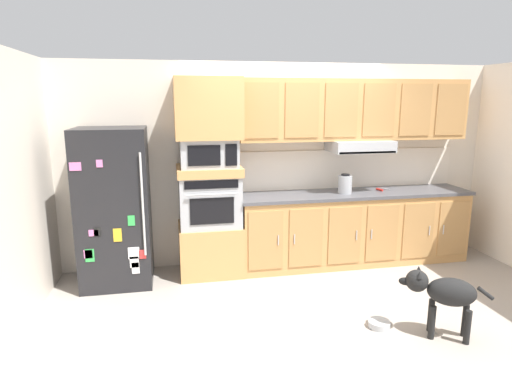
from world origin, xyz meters
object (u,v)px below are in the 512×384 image
refrigerator (115,207)px  electric_kettle (345,184)px  microwave (208,152)px  built_in_oven (210,200)px  dog_food_bowl (379,324)px  screwdriver (380,189)px  dog (443,292)px

refrigerator → electric_kettle: (2.73, 0.02, 0.15)m
microwave → electric_kettle: microwave is taller
built_in_oven → dog_food_bowl: 2.31m
microwave → screwdriver: (2.17, 0.01, -0.53)m
built_in_oven → microwave: size_ratio=1.09×
built_in_oven → electric_kettle: built_in_oven is taller
refrigerator → built_in_oven: refrigerator is taller
microwave → built_in_oven: bearing=179.2°
refrigerator → dog_food_bowl: size_ratio=8.80×
screwdriver → dog_food_bowl: size_ratio=0.79×
electric_kettle → dog: bearing=-84.3°
refrigerator → dog: 3.45m
screwdriver → electric_kettle: electric_kettle is taller
dog → electric_kettle: bearing=-55.8°
screwdriver → dog: 1.97m
refrigerator → screwdriver: 3.24m
microwave → dog: size_ratio=0.91×
refrigerator → dog: size_ratio=2.50×
refrigerator → built_in_oven: bearing=3.6°
built_in_oven → electric_kettle: bearing=-1.6°
refrigerator → electric_kettle: bearing=0.4°
refrigerator → screwdriver: refrigerator is taller
built_in_oven → electric_kettle: 1.67m
built_in_oven → dog_food_bowl: size_ratio=3.50×
microwave → screwdriver: microwave is taller
microwave → dog_food_bowl: (1.39, -1.62, -1.43)m
microwave → electric_kettle: bearing=-1.6°
dog → dog_food_bowl: dog is taller
refrigerator → electric_kettle: 2.74m
screwdriver → dog_food_bowl: (-0.78, -1.63, -0.90)m
built_in_oven → dog: built_in_oven is taller
built_in_oven → electric_kettle: (1.67, -0.05, 0.13)m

